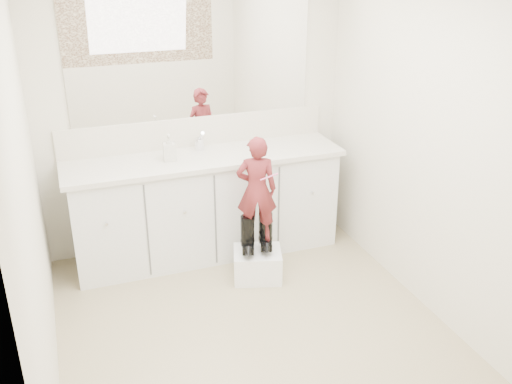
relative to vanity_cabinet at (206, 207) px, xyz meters
name	(u,v)px	position (x,y,z in m)	size (l,w,h in m)	color
floor	(256,333)	(0.00, -1.23, -0.42)	(3.00, 3.00, 0.00)	#948661
wall_back	(194,110)	(0.00, 0.27, 0.77)	(2.60, 2.60, 0.00)	beige
wall_front	(389,307)	(0.00, -2.73, 0.77)	(2.60, 2.60, 0.00)	beige
wall_left	(28,202)	(-1.30, -1.23, 0.78)	(3.00, 3.00, 0.00)	beige
wall_right	(435,148)	(1.30, -1.23, 0.78)	(3.00, 3.00, 0.00)	beige
vanity_cabinet	(206,207)	(0.00, 0.00, 0.00)	(2.20, 0.55, 0.85)	silver
countertop	(205,158)	(0.00, -0.01, 0.45)	(2.28, 0.58, 0.04)	beige
backsplash	(196,131)	(0.00, 0.26, 0.59)	(2.28, 0.03, 0.25)	beige
mirror	(192,57)	(0.00, 0.26, 1.22)	(2.00, 0.02, 1.00)	white
dot_panel	(400,199)	(0.00, -2.71, 1.22)	(2.00, 0.01, 1.20)	#472819
faucet	(199,144)	(0.00, 0.15, 0.52)	(0.08, 0.08, 0.10)	silver
cup	(254,144)	(0.44, 0.02, 0.51)	(0.09, 0.09, 0.08)	beige
soap_bottle	(169,147)	(-0.29, -0.02, 0.57)	(0.10, 0.10, 0.21)	beige
step_stool	(257,264)	(0.26, -0.55, -0.31)	(0.37, 0.31, 0.24)	white
boot_left	(248,234)	(0.18, -0.53, -0.03)	(0.11, 0.21, 0.31)	black
boot_right	(265,231)	(0.33, -0.53, -0.03)	(0.11, 0.21, 0.31)	black
toddler	(257,190)	(0.26, -0.53, 0.34)	(0.31, 0.20, 0.85)	#AA343A
toothbrush	(269,177)	(0.33, -0.61, 0.46)	(0.01, 0.01, 0.14)	pink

